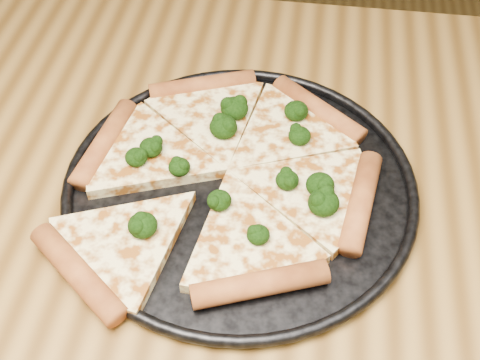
# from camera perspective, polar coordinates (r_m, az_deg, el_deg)

# --- Properties ---
(dining_table) EXTENTS (1.20, 0.90, 0.75)m
(dining_table) POSITION_cam_1_polar(r_m,az_deg,el_deg) (0.69, -7.13, -10.77)
(dining_table) COLOR olive
(dining_table) RESTS_ON ground
(pizza_pan) EXTENTS (0.37, 0.37, 0.02)m
(pizza_pan) POSITION_cam_1_polar(r_m,az_deg,el_deg) (0.65, -0.00, -0.48)
(pizza_pan) COLOR black
(pizza_pan) RESTS_ON dining_table
(pizza) EXTENTS (0.34, 0.36, 0.02)m
(pizza) POSITION_cam_1_polar(r_m,az_deg,el_deg) (0.65, -1.65, 0.48)
(pizza) COLOR #FCE89A
(pizza) RESTS_ON pizza_pan
(broccoli_florets) EXTENTS (0.23, 0.21, 0.02)m
(broccoli_florets) POSITION_cam_1_polar(r_m,az_deg,el_deg) (0.65, 0.27, 1.67)
(broccoli_florets) COLOR black
(broccoli_florets) RESTS_ON pizza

